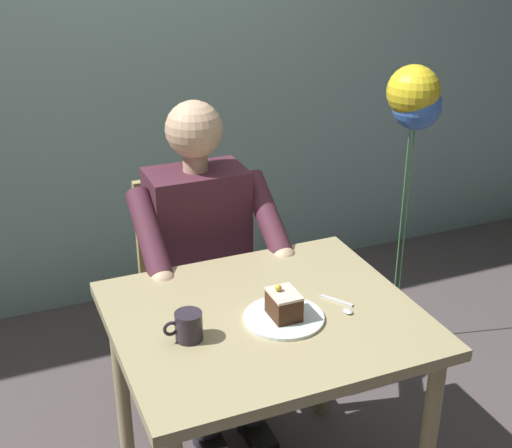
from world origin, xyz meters
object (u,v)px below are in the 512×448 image
at_px(cake_slice, 284,304).
at_px(dessert_spoon, 343,306).
at_px(dining_table, 265,341).
at_px(balloon_display, 412,136).
at_px(seated_person, 205,262).
at_px(coffee_cup, 188,326).
at_px(chair, 193,278).

bearing_deg(cake_slice, dessert_spoon, 177.07).
distance_m(dining_table, cake_slice, 0.16).
height_order(dessert_spoon, balloon_display, balloon_display).
xyz_separation_m(seated_person, cake_slice, (-0.04, 0.61, 0.15)).
xyz_separation_m(seated_person, dessert_spoon, (-0.23, 0.62, 0.10)).
distance_m(coffee_cup, dessert_spoon, 0.48).
xyz_separation_m(seated_person, balloon_display, (-0.92, -0.07, 0.35)).
bearing_deg(cake_slice, chair, -87.24).
height_order(coffee_cup, dessert_spoon, coffee_cup).
height_order(dining_table, seated_person, seated_person).
relative_size(chair, seated_person, 0.72).
xyz_separation_m(coffee_cup, balloon_display, (-1.18, -0.68, 0.21)).
distance_m(dining_table, balloon_display, 1.18).
xyz_separation_m(seated_person, coffee_cup, (0.25, 0.61, 0.14)).
distance_m(dining_table, coffee_cup, 0.29).
bearing_deg(coffee_cup, chair, -107.95).
relative_size(chair, cake_slice, 8.49).
xyz_separation_m(cake_slice, dessert_spoon, (-0.19, 0.01, -0.05)).
bearing_deg(seated_person, chair, -90.00).
relative_size(seated_person, coffee_cup, 10.87).
bearing_deg(chair, cake_slice, 92.76).
bearing_deg(balloon_display, seated_person, 4.64).
distance_m(seated_person, coffee_cup, 0.67).
distance_m(dining_table, seated_person, 0.57).
bearing_deg(coffee_cup, seated_person, -112.56).
relative_size(dining_table, cake_slice, 8.68).
xyz_separation_m(chair, dessert_spoon, (-0.23, 0.79, 0.26)).
xyz_separation_m(chair, cake_slice, (-0.04, 0.78, 0.31)).
bearing_deg(balloon_display, cake_slice, 37.83).
bearing_deg(balloon_display, coffee_cup, 30.06).
distance_m(chair, coffee_cup, 0.87).
relative_size(dining_table, seated_person, 0.73).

